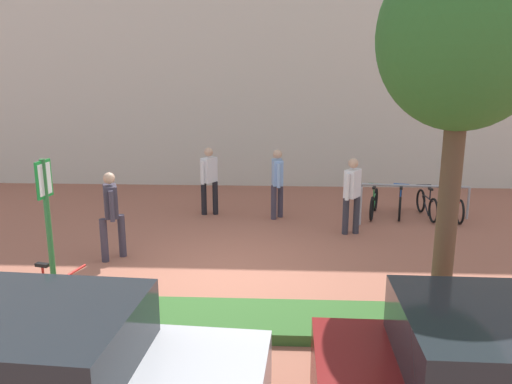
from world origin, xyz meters
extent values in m
plane|color=#9E5B47|center=(0.00, 0.00, 0.00)|extent=(60.00, 60.00, 0.00)
cube|color=beige|center=(0.00, 7.74, 5.00)|extent=(28.00, 1.20, 10.00)
cube|color=#336028|center=(0.58, -1.95, 0.08)|extent=(7.00, 1.10, 0.16)
cylinder|color=brown|center=(3.23, -1.89, 1.57)|extent=(0.28, 0.28, 3.14)
ellipsoid|color=#2D6628|center=(3.23, -1.89, 4.00)|extent=(2.16, 2.16, 2.38)
cylinder|color=#2D7238|center=(-2.28, -1.95, 1.20)|extent=(0.08, 0.08, 2.41)
cube|color=#198C33|center=(-2.28, -1.95, 2.13)|extent=(0.07, 0.36, 0.52)
cube|color=white|center=(-2.28, -1.95, 2.13)|extent=(0.07, 0.30, 0.44)
torus|color=black|center=(-2.80, -1.77, 0.33)|extent=(0.66, 0.21, 0.66)
torus|color=black|center=(-1.81, -2.01, 0.33)|extent=(0.66, 0.21, 0.66)
cylinder|color=red|center=(-2.30, -1.89, 0.55)|extent=(0.82, 0.23, 0.04)
cylinder|color=red|center=(-2.20, -1.91, 0.30)|extent=(0.60, 0.18, 0.44)
cylinder|color=red|center=(-2.48, -1.85, 0.67)|extent=(0.04, 0.04, 0.28)
cube|color=black|center=(-2.48, -1.85, 0.83)|extent=(0.21, 0.12, 0.05)
cylinder|color=red|center=(-1.92, -1.98, 0.81)|extent=(0.14, 0.42, 0.04)
cylinder|color=#99999E|center=(3.01, 3.93, 0.40)|extent=(0.06, 0.06, 0.80)
cylinder|color=#99999E|center=(5.60, 3.70, 0.40)|extent=(0.06, 0.06, 0.80)
cylinder|color=#99999E|center=(4.31, 3.82, 0.80)|extent=(2.60, 0.29, 0.06)
torus|color=black|center=(3.20, 3.43, 0.30)|extent=(0.22, 0.60, 0.61)
torus|color=black|center=(3.46, 4.33, 0.30)|extent=(0.22, 0.60, 0.61)
cylinder|color=#1E7233|center=(3.33, 3.88, 0.51)|extent=(0.24, 0.75, 0.03)
cylinder|color=#1E7233|center=(3.36, 3.97, 0.27)|extent=(0.19, 0.54, 0.40)
cylinder|color=#1E7233|center=(3.29, 3.72, 0.62)|extent=(0.03, 0.03, 0.26)
cube|color=black|center=(3.29, 3.72, 0.76)|extent=(0.12, 0.20, 0.05)
cylinder|color=#1E7233|center=(3.43, 4.22, 0.75)|extent=(0.38, 0.14, 0.04)
torus|color=black|center=(3.88, 3.42, 0.30)|extent=(0.19, 0.60, 0.61)
torus|color=black|center=(4.09, 4.34, 0.30)|extent=(0.19, 0.60, 0.61)
cylinder|color=#194CA5|center=(3.99, 3.88, 0.51)|extent=(0.21, 0.76, 0.03)
cylinder|color=#194CA5|center=(4.01, 3.97, 0.27)|extent=(0.16, 0.55, 0.40)
cylinder|color=#194CA5|center=(3.95, 3.71, 0.62)|extent=(0.03, 0.03, 0.26)
cube|color=black|center=(3.95, 3.71, 0.76)|extent=(0.11, 0.20, 0.05)
cylinder|color=#194CA5|center=(4.07, 4.23, 0.75)|extent=(0.38, 0.12, 0.04)
torus|color=black|center=(4.66, 3.34, 0.30)|extent=(0.09, 0.61, 0.61)
torus|color=black|center=(4.61, 4.27, 0.30)|extent=(0.09, 0.61, 0.61)
cylinder|color=black|center=(4.63, 3.80, 0.51)|extent=(0.08, 0.77, 0.03)
cylinder|color=black|center=(4.63, 3.90, 0.27)|extent=(0.06, 0.56, 0.40)
cylinder|color=black|center=(4.64, 3.64, 0.62)|extent=(0.03, 0.03, 0.26)
cube|color=black|center=(4.64, 3.64, 0.76)|extent=(0.08, 0.19, 0.05)
cylinder|color=black|center=(4.61, 4.16, 0.75)|extent=(0.39, 0.06, 0.04)
torus|color=black|center=(5.26, 3.25, 0.30)|extent=(0.08, 0.61, 0.61)
torus|color=black|center=(5.30, 4.19, 0.30)|extent=(0.08, 0.61, 0.61)
cylinder|color=red|center=(5.28, 3.72, 0.51)|extent=(0.06, 0.77, 0.03)
cylinder|color=red|center=(5.28, 3.81, 0.27)|extent=(0.06, 0.56, 0.40)
cylinder|color=red|center=(5.27, 3.55, 0.62)|extent=(0.03, 0.03, 0.26)
cube|color=black|center=(5.27, 3.55, 0.76)|extent=(0.08, 0.19, 0.05)
cylinder|color=red|center=(5.29, 4.07, 0.75)|extent=(0.39, 0.05, 0.04)
cylinder|color=#ADADB2|center=(2.82, 3.10, 0.45)|extent=(0.16, 0.16, 0.90)
cylinder|color=black|center=(-0.97, 3.78, 0.42)|extent=(0.14, 0.14, 0.85)
cylinder|color=black|center=(-0.68, 3.81, 0.42)|extent=(0.14, 0.14, 0.85)
cube|color=white|center=(-0.82, 3.79, 1.16)|extent=(0.41, 0.47, 0.62)
cylinder|color=white|center=(-0.96, 3.57, 1.13)|extent=(0.09, 0.09, 0.59)
cylinder|color=white|center=(-0.69, 4.02, 1.13)|extent=(0.09, 0.09, 0.59)
sphere|color=tan|center=(-0.82, 3.79, 1.61)|extent=(0.22, 0.22, 0.22)
cylinder|color=#383342|center=(-2.13, 0.72, 0.42)|extent=(0.14, 0.14, 0.85)
cylinder|color=#383342|center=(-2.38, 0.43, 0.42)|extent=(0.14, 0.14, 0.85)
cube|color=#383342|center=(-2.25, 0.57, 1.16)|extent=(0.37, 0.46, 0.62)
cylinder|color=#383342|center=(-2.35, 0.81, 1.13)|extent=(0.09, 0.09, 0.59)
cylinder|color=#383342|center=(-2.16, 0.33, 1.13)|extent=(0.09, 0.09, 0.59)
sphere|color=tan|center=(-2.25, 0.57, 1.61)|extent=(0.22, 0.22, 0.22)
cylinder|color=#383342|center=(0.97, 3.65, 0.42)|extent=(0.14, 0.14, 0.85)
cylinder|color=#383342|center=(0.81, 3.45, 0.42)|extent=(0.14, 0.14, 0.85)
cube|color=#8CB2E5|center=(0.89, 3.55, 1.16)|extent=(0.29, 0.43, 0.62)
cylinder|color=#8CB2E5|center=(0.86, 3.81, 1.13)|extent=(0.09, 0.09, 0.59)
cylinder|color=#8CB2E5|center=(0.93, 3.29, 1.13)|extent=(0.09, 0.09, 0.59)
sphere|color=tan|center=(0.89, 3.55, 1.61)|extent=(0.22, 0.22, 0.22)
cylinder|color=#2D2D38|center=(2.68, 2.41, 0.42)|extent=(0.14, 0.14, 0.85)
cylinder|color=#2D2D38|center=(2.43, 2.36, 0.42)|extent=(0.14, 0.14, 0.85)
cube|color=white|center=(2.56, 2.38, 1.16)|extent=(0.42, 0.47, 0.62)
cylinder|color=white|center=(2.70, 2.60, 1.13)|extent=(0.09, 0.09, 0.59)
cylinder|color=white|center=(2.42, 2.16, 1.13)|extent=(0.09, 0.09, 0.59)
sphere|color=tan|center=(2.56, 2.38, 1.61)|extent=(0.22, 0.22, 0.22)
cube|color=#1E2328|center=(-1.51, -4.61, 1.26)|extent=(2.51, 1.74, 0.56)
cylinder|color=black|center=(0.21, -3.82, 0.32)|extent=(0.65, 0.26, 0.64)
cylinder|color=black|center=(2.01, -3.56, 0.32)|extent=(0.64, 0.23, 0.64)
camera|label=1|loc=(0.97, -8.58, 3.58)|focal=35.50mm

